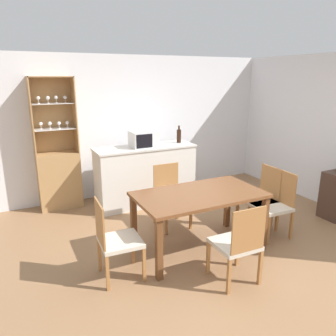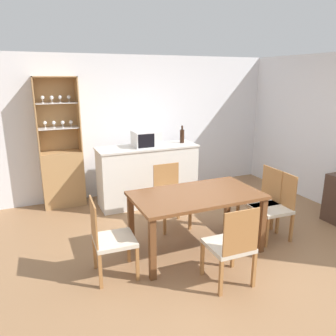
{
  "view_description": "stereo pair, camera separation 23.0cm",
  "coord_description": "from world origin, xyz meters",
  "px_view_note": "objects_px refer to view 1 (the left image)",
  "views": [
    {
      "loc": [
        -2.29,
        -3.14,
        2.19
      ],
      "look_at": [
        -0.22,
        1.03,
        0.87
      ],
      "focal_mm": 35.0,
      "sensor_mm": 36.0,
      "label": 1
    },
    {
      "loc": [
        -2.08,
        -3.24,
        2.19
      ],
      "look_at": [
        -0.22,
        1.03,
        0.87
      ],
      "focal_mm": 35.0,
      "sensor_mm": 36.0,
      "label": 2
    }
  ],
  "objects_px": {
    "dining_chair_side_left_near": "(116,240)",
    "dining_chair_side_right_far": "(261,198)",
    "dining_chair_head_near": "(238,244)",
    "dining_chair_head_far": "(171,196)",
    "wine_bottle": "(179,136)",
    "microwave": "(144,139)",
    "display_cabinet": "(59,170)",
    "dining_table": "(199,200)",
    "dining_chair_side_right_near": "(274,205)"
  },
  "relations": [
    {
      "from": "dining_chair_side_left_near",
      "to": "dining_chair_side_right_far",
      "type": "xyz_separation_m",
      "value": [
        2.29,
        0.27,
        0.0
      ]
    },
    {
      "from": "dining_chair_head_near",
      "to": "dining_chair_head_far",
      "type": "distance_m",
      "value": 1.59
    },
    {
      "from": "dining_chair_head_near",
      "to": "wine_bottle",
      "type": "xyz_separation_m",
      "value": [
        0.69,
        2.62,
        0.69
      ]
    },
    {
      "from": "dining_chair_head_near",
      "to": "microwave",
      "type": "xyz_separation_m",
      "value": [
        -0.01,
        2.57,
        0.7
      ]
    },
    {
      "from": "dining_chair_head_far",
      "to": "wine_bottle",
      "type": "height_order",
      "value": "wine_bottle"
    },
    {
      "from": "display_cabinet",
      "to": "dining_chair_side_left_near",
      "type": "distance_m",
      "value": 2.44
    },
    {
      "from": "dining_chair_head_far",
      "to": "wine_bottle",
      "type": "relative_size",
      "value": 2.99
    },
    {
      "from": "dining_table",
      "to": "wine_bottle",
      "type": "relative_size",
      "value": 5.2
    },
    {
      "from": "dining_chair_side_left_near",
      "to": "microwave",
      "type": "height_order",
      "value": "microwave"
    },
    {
      "from": "dining_table",
      "to": "dining_chair_head_near",
      "type": "distance_m",
      "value": 0.82
    },
    {
      "from": "dining_chair_side_right_near",
      "to": "display_cabinet",
      "type": "bearing_deg",
      "value": 48.31
    },
    {
      "from": "dining_chair_side_right_far",
      "to": "dining_chair_head_far",
      "type": "xyz_separation_m",
      "value": [
        -1.14,
        0.66,
        0.0
      ]
    },
    {
      "from": "display_cabinet",
      "to": "dining_chair_head_near",
      "type": "distance_m",
      "value": 3.38
    },
    {
      "from": "wine_bottle",
      "to": "dining_chair_side_left_near",
      "type": "bearing_deg",
      "value": -133.02
    },
    {
      "from": "dining_chair_head_far",
      "to": "dining_chair_side_right_far",
      "type": "bearing_deg",
      "value": 150.07
    },
    {
      "from": "dining_chair_head_near",
      "to": "microwave",
      "type": "bearing_deg",
      "value": 91.85
    },
    {
      "from": "dining_chair_side_right_near",
      "to": "dining_chair_side_right_far",
      "type": "relative_size",
      "value": 1.0
    },
    {
      "from": "display_cabinet",
      "to": "dining_chair_head_near",
      "type": "xyz_separation_m",
      "value": [
        1.37,
        -3.08,
        -0.19
      ]
    },
    {
      "from": "dining_table",
      "to": "dining_chair_side_left_near",
      "type": "distance_m",
      "value": 1.17
    },
    {
      "from": "dining_chair_head_near",
      "to": "dining_chair_head_far",
      "type": "xyz_separation_m",
      "value": [
        0.0,
        1.59,
        0.0
      ]
    },
    {
      "from": "display_cabinet",
      "to": "dining_chair_head_far",
      "type": "height_order",
      "value": "display_cabinet"
    },
    {
      "from": "dining_chair_side_right_far",
      "to": "dining_chair_head_far",
      "type": "height_order",
      "value": "same"
    },
    {
      "from": "dining_chair_head_near",
      "to": "microwave",
      "type": "height_order",
      "value": "microwave"
    },
    {
      "from": "dining_chair_side_left_near",
      "to": "microwave",
      "type": "distance_m",
      "value": 2.33
    },
    {
      "from": "display_cabinet",
      "to": "dining_table",
      "type": "distance_m",
      "value": 2.67
    },
    {
      "from": "dining_table",
      "to": "dining_chair_side_right_near",
      "type": "bearing_deg",
      "value": -6.84
    },
    {
      "from": "wine_bottle",
      "to": "dining_chair_side_right_near",
      "type": "bearing_deg",
      "value": -76.89
    },
    {
      "from": "display_cabinet",
      "to": "dining_chair_side_left_near",
      "type": "bearing_deg",
      "value": -84.74
    },
    {
      "from": "dining_table",
      "to": "dining_chair_side_right_far",
      "type": "height_order",
      "value": "dining_chair_side_right_far"
    },
    {
      "from": "wine_bottle",
      "to": "display_cabinet",
      "type": "bearing_deg",
      "value": 167.38
    },
    {
      "from": "microwave",
      "to": "dining_chair_side_right_near",
      "type": "bearing_deg",
      "value": -58.86
    },
    {
      "from": "dining_chair_head_near",
      "to": "dining_chair_side_right_near",
      "type": "bearing_deg",
      "value": 31.36
    },
    {
      "from": "dining_chair_side_right_far",
      "to": "dining_chair_side_left_near",
      "type": "bearing_deg",
      "value": 97.96
    },
    {
      "from": "dining_table",
      "to": "microwave",
      "type": "distance_m",
      "value": 1.84
    },
    {
      "from": "dining_table",
      "to": "dining_chair_head_far",
      "type": "relative_size",
      "value": 1.74
    },
    {
      "from": "dining_chair_head_near",
      "to": "dining_chair_side_right_far",
      "type": "relative_size",
      "value": 1.0
    },
    {
      "from": "dining_table",
      "to": "dining_chair_head_far",
      "type": "distance_m",
      "value": 0.82
    },
    {
      "from": "dining_chair_side_right_near",
      "to": "dining_chair_head_near",
      "type": "distance_m",
      "value": 1.32
    },
    {
      "from": "dining_chair_side_right_near",
      "to": "wine_bottle",
      "type": "distance_m",
      "value": 2.13
    },
    {
      "from": "dining_chair_side_right_far",
      "to": "dining_chair_head_near",
      "type": "bearing_deg",
      "value": 130.3
    },
    {
      "from": "display_cabinet",
      "to": "dining_chair_head_far",
      "type": "relative_size",
      "value": 2.37
    },
    {
      "from": "display_cabinet",
      "to": "wine_bottle",
      "type": "distance_m",
      "value": 2.16
    },
    {
      "from": "dining_chair_head_near",
      "to": "dining_table",
      "type": "bearing_deg",
      "value": 91.47
    },
    {
      "from": "dining_chair_side_right_near",
      "to": "dining_chair_side_left_near",
      "type": "distance_m",
      "value": 2.29
    },
    {
      "from": "dining_chair_side_left_near",
      "to": "wine_bottle",
      "type": "height_order",
      "value": "wine_bottle"
    },
    {
      "from": "dining_chair_head_far",
      "to": "microwave",
      "type": "distance_m",
      "value": 1.21
    },
    {
      "from": "dining_chair_side_right_far",
      "to": "microwave",
      "type": "relative_size",
      "value": 2.08
    },
    {
      "from": "wine_bottle",
      "to": "dining_chair_side_right_far",
      "type": "bearing_deg",
      "value": -74.88
    },
    {
      "from": "display_cabinet",
      "to": "dining_chair_side_right_near",
      "type": "relative_size",
      "value": 2.37
    },
    {
      "from": "dining_chair_side_left_near",
      "to": "wine_bottle",
      "type": "distance_m",
      "value": 2.77
    }
  ]
}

